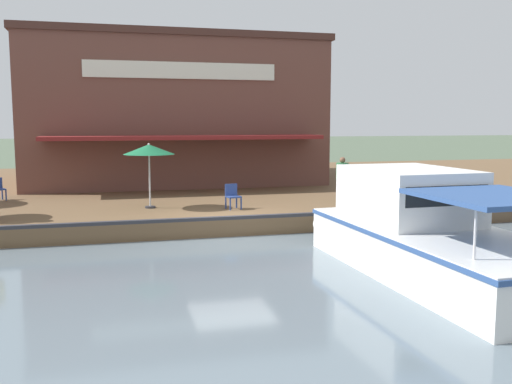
{
  "coord_description": "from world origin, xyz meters",
  "views": [
    {
      "loc": [
        16.66,
        -3.6,
        3.57
      ],
      "look_at": [
        -1.0,
        1.03,
        1.3
      ],
      "focal_mm": 40.0,
      "sensor_mm": 36.0,
      "label": 1
    }
  ],
  "objects_px": {
    "cafe_chair_facing_river": "(353,187)",
    "motorboat_fourth_along": "(415,232)",
    "person_near_entrance": "(342,173)",
    "cafe_chair_under_first_umbrella": "(233,195)",
    "patio_umbrella_mid_patio_right": "(149,150)",
    "waterfront_restaurant": "(170,112)",
    "tree_downstream_bank": "(266,84)",
    "cafe_chair_back_row_seat": "(430,183)"
  },
  "relations": [
    {
      "from": "waterfront_restaurant",
      "to": "cafe_chair_back_row_seat",
      "type": "xyz_separation_m",
      "value": [
        9.28,
        9.4,
        -2.98
      ]
    },
    {
      "from": "cafe_chair_under_first_umbrella",
      "to": "person_near_entrance",
      "type": "height_order",
      "value": "person_near_entrance"
    },
    {
      "from": "waterfront_restaurant",
      "to": "motorboat_fourth_along",
      "type": "xyz_separation_m",
      "value": [
        17.58,
        3.91,
        -3.13
      ]
    },
    {
      "from": "motorboat_fourth_along",
      "to": "cafe_chair_facing_river",
      "type": "bearing_deg",
      "value": 166.05
    },
    {
      "from": "tree_downstream_bank",
      "to": "cafe_chair_back_row_seat",
      "type": "bearing_deg",
      "value": 13.93
    },
    {
      "from": "cafe_chair_under_first_umbrella",
      "to": "tree_downstream_bank",
      "type": "relative_size",
      "value": 0.12
    },
    {
      "from": "patio_umbrella_mid_patio_right",
      "to": "cafe_chair_under_first_umbrella",
      "type": "relative_size",
      "value": 2.62
    },
    {
      "from": "person_near_entrance",
      "to": "cafe_chair_back_row_seat",
      "type": "bearing_deg",
      "value": 97.83
    },
    {
      "from": "waterfront_restaurant",
      "to": "cafe_chair_under_first_umbrella",
      "type": "height_order",
      "value": "waterfront_restaurant"
    },
    {
      "from": "cafe_chair_under_first_umbrella",
      "to": "person_near_entrance",
      "type": "xyz_separation_m",
      "value": [
        -1.01,
        4.45,
        0.55
      ]
    },
    {
      "from": "cafe_chair_back_row_seat",
      "to": "waterfront_restaurant",
      "type": "bearing_deg",
      "value": -134.61
    },
    {
      "from": "motorboat_fourth_along",
      "to": "tree_downstream_bank",
      "type": "relative_size",
      "value": 1.26
    },
    {
      "from": "waterfront_restaurant",
      "to": "cafe_chair_under_first_umbrella",
      "type": "bearing_deg",
      "value": 4.7
    },
    {
      "from": "waterfront_restaurant",
      "to": "tree_downstream_bank",
      "type": "height_order",
      "value": "tree_downstream_bank"
    },
    {
      "from": "patio_umbrella_mid_patio_right",
      "to": "tree_downstream_bank",
      "type": "height_order",
      "value": "tree_downstream_bank"
    },
    {
      "from": "patio_umbrella_mid_patio_right",
      "to": "cafe_chair_under_first_umbrella",
      "type": "distance_m",
      "value": 3.24
    },
    {
      "from": "waterfront_restaurant",
      "to": "cafe_chair_under_first_umbrella",
      "type": "distance_m",
      "value": 11.28
    },
    {
      "from": "waterfront_restaurant",
      "to": "cafe_chair_back_row_seat",
      "type": "bearing_deg",
      "value": 45.39
    },
    {
      "from": "patio_umbrella_mid_patio_right",
      "to": "tree_downstream_bank",
      "type": "xyz_separation_m",
      "value": [
        -13.69,
        7.98,
        3.15
      ]
    },
    {
      "from": "motorboat_fourth_along",
      "to": "cafe_chair_under_first_umbrella",
      "type": "bearing_deg",
      "value": -155.89
    },
    {
      "from": "tree_downstream_bank",
      "to": "motorboat_fourth_along",
      "type": "bearing_deg",
      "value": -6.04
    },
    {
      "from": "cafe_chair_back_row_seat",
      "to": "cafe_chair_facing_river",
      "type": "relative_size",
      "value": 1.0
    },
    {
      "from": "patio_umbrella_mid_patio_right",
      "to": "person_near_entrance",
      "type": "bearing_deg",
      "value": 90.64
    },
    {
      "from": "cafe_chair_facing_river",
      "to": "motorboat_fourth_along",
      "type": "distance_m",
      "value": 8.23
    },
    {
      "from": "waterfront_restaurant",
      "to": "cafe_chair_back_row_seat",
      "type": "distance_m",
      "value": 13.54
    },
    {
      "from": "cafe_chair_under_first_umbrella",
      "to": "person_near_entrance",
      "type": "relative_size",
      "value": 0.52
    },
    {
      "from": "waterfront_restaurant",
      "to": "patio_umbrella_mid_patio_right",
      "type": "xyz_separation_m",
      "value": [
        9.91,
        -1.81,
        -1.45
      ]
    },
    {
      "from": "patio_umbrella_mid_patio_right",
      "to": "cafe_chair_under_first_umbrella",
      "type": "xyz_separation_m",
      "value": [
        0.93,
        2.7,
        -1.53
      ]
    },
    {
      "from": "cafe_chair_facing_river",
      "to": "cafe_chair_under_first_umbrella",
      "type": "xyz_separation_m",
      "value": [
        1.25,
        -5.0,
        0.0
      ]
    },
    {
      "from": "waterfront_restaurant",
      "to": "tree_downstream_bank",
      "type": "bearing_deg",
      "value": 121.47
    },
    {
      "from": "waterfront_restaurant",
      "to": "motorboat_fourth_along",
      "type": "relative_size",
      "value": 1.55
    },
    {
      "from": "cafe_chair_back_row_seat",
      "to": "motorboat_fourth_along",
      "type": "height_order",
      "value": "motorboat_fourth_along"
    },
    {
      "from": "cafe_chair_facing_river",
      "to": "person_near_entrance",
      "type": "distance_m",
      "value": 0.81
    },
    {
      "from": "person_near_entrance",
      "to": "patio_umbrella_mid_patio_right",
      "type": "bearing_deg",
      "value": -89.36
    },
    {
      "from": "cafe_chair_under_first_umbrella",
      "to": "patio_umbrella_mid_patio_right",
      "type": "bearing_deg",
      "value": -108.97
    },
    {
      "from": "waterfront_restaurant",
      "to": "cafe_chair_facing_river",
      "type": "xyz_separation_m",
      "value": [
        9.6,
        5.89,
        -2.98
      ]
    },
    {
      "from": "cafe_chair_facing_river",
      "to": "patio_umbrella_mid_patio_right",
      "type": "bearing_deg",
      "value": -87.63
    },
    {
      "from": "cafe_chair_under_first_umbrella",
      "to": "tree_downstream_bank",
      "type": "bearing_deg",
      "value": 160.16
    },
    {
      "from": "patio_umbrella_mid_patio_right",
      "to": "person_near_entrance",
      "type": "relative_size",
      "value": 1.36
    },
    {
      "from": "waterfront_restaurant",
      "to": "tree_downstream_bank",
      "type": "distance_m",
      "value": 7.43
    },
    {
      "from": "patio_umbrella_mid_patio_right",
      "to": "cafe_chair_facing_river",
      "type": "xyz_separation_m",
      "value": [
        -0.32,
        7.7,
        -1.53
      ]
    },
    {
      "from": "waterfront_restaurant",
      "to": "person_near_entrance",
      "type": "bearing_deg",
      "value": 28.49
    }
  ]
}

